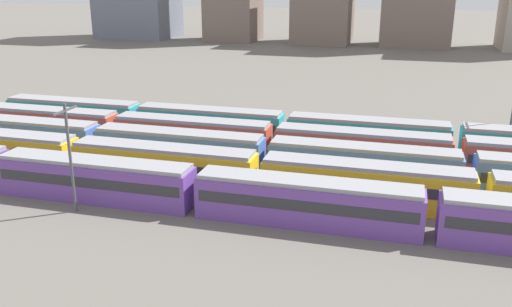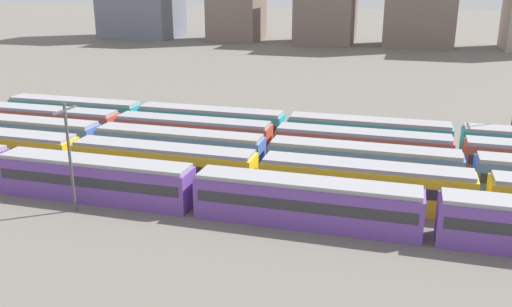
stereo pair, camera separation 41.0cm
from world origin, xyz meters
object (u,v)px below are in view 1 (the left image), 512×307
at_px(train_track_0, 307,202).
at_px(catenary_pole_0, 70,153).
at_px(train_track_1, 259,174).
at_px(train_track_2, 363,164).
at_px(train_track_3, 361,148).
at_px(train_track_4, 367,135).

xyz_separation_m(train_track_0, catenary_pole_0, (-19.23, -2.81, 3.31)).
bearing_deg(train_track_1, train_track_2, 30.57).
distance_m(train_track_1, catenary_pole_0, 16.37).
relative_size(train_track_3, train_track_4, 1.00).
relative_size(train_track_2, catenary_pole_0, 10.02).
relative_size(train_track_4, catenary_pole_0, 10.02).
xyz_separation_m(train_track_1, train_track_3, (8.22, 10.40, 0.00)).
distance_m(train_track_0, train_track_2, 10.96).
bearing_deg(train_track_4, catenary_pole_0, -133.36).
distance_m(train_track_3, catenary_pole_0, 28.96).
bearing_deg(train_track_4, train_track_3, -92.05).
distance_m(train_track_0, catenary_pole_0, 19.71).
height_order(train_track_0, train_track_4, same).
xyz_separation_m(train_track_0, train_track_4, (3.07, 20.80, 0.00)).
height_order(train_track_2, train_track_4, same).
bearing_deg(catenary_pole_0, train_track_3, 39.78).
height_order(train_track_2, catenary_pole_0, catenary_pole_0).
relative_size(train_track_1, train_track_2, 0.80).
bearing_deg(train_track_0, train_track_4, 81.61).
height_order(train_track_3, catenary_pole_0, catenary_pole_0).
xyz_separation_m(train_track_2, train_track_4, (-0.40, 10.40, 0.00)).
distance_m(train_track_1, train_track_3, 13.26).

